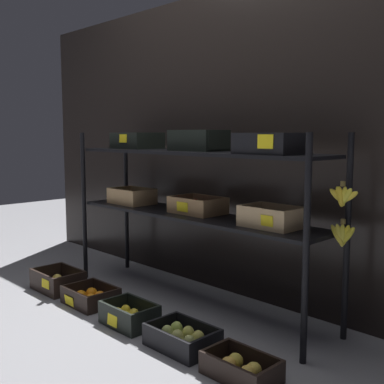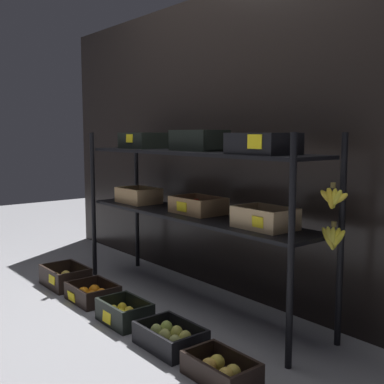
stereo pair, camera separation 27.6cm
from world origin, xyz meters
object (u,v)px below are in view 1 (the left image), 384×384
object	(u,v)px
crate_ground_lemon	(130,316)
crate_ground_pear	(182,338)
crate_ground_orange	(91,297)
display_rack	(196,182)
crate_ground_apple_gold	(58,282)
crate_ground_rightmost_apple_gold	(241,369)

from	to	relation	value
crate_ground_lemon	crate_ground_pear	size ratio (longest dim) A/B	0.90
crate_ground_orange	crate_ground_pear	xyz separation A→B (m)	(0.86, -0.01, 0.01)
display_rack	crate_ground_lemon	xyz separation A→B (m)	(-0.02, -0.51, -0.72)
crate_ground_pear	crate_ground_apple_gold	bearing A→B (deg)	179.82
display_rack	crate_ground_apple_gold	size ratio (longest dim) A/B	5.88
crate_ground_orange	crate_ground_rightmost_apple_gold	world-z (taller)	crate_ground_orange
display_rack	crate_ground_orange	distance (m)	0.99
display_rack	crate_ground_pear	bearing A→B (deg)	-51.04
crate_ground_apple_gold	crate_ground_lemon	size ratio (longest dim) A/B	1.11
display_rack	crate_ground_pear	distance (m)	0.97
crate_ground_orange	crate_ground_rightmost_apple_gold	xyz separation A→B (m)	(1.26, -0.03, -0.00)
crate_ground_apple_gold	crate_ground_pear	distance (m)	1.26
crate_ground_apple_gold	crate_ground_rightmost_apple_gold	xyz separation A→B (m)	(1.66, -0.02, -0.01)
crate_ground_lemon	crate_ground_rightmost_apple_gold	distance (m)	0.82
display_rack	crate_ground_pear	xyz separation A→B (m)	(0.40, -0.50, -0.72)
crate_ground_apple_gold	crate_ground_orange	size ratio (longest dim) A/B	1.08
crate_ground_orange	crate_ground_pear	size ratio (longest dim) A/B	0.92
display_rack	crate_ground_rightmost_apple_gold	world-z (taller)	display_rack
crate_ground_rightmost_apple_gold	crate_ground_lemon	bearing A→B (deg)	179.77
crate_ground_lemon	crate_ground_pear	bearing A→B (deg)	2.22
crate_ground_pear	crate_ground_rightmost_apple_gold	size ratio (longest dim) A/B	1.05
display_rack	crate_ground_apple_gold	bearing A→B (deg)	-150.04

